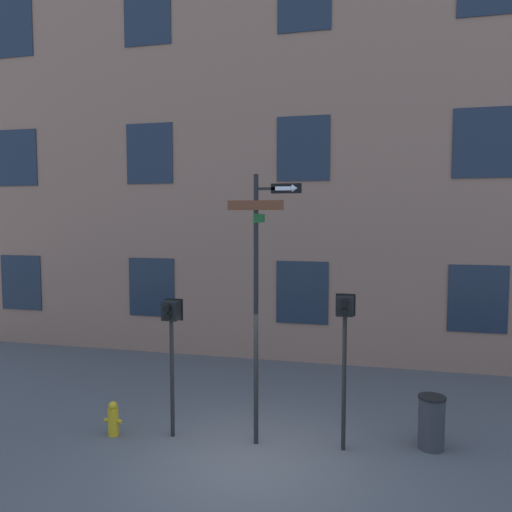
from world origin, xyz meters
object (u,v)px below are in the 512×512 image
(pedestrian_signal_left, at_px, (171,330))
(pedestrian_signal_right, at_px, (345,331))
(fire_hydrant, at_px, (113,419))
(trash_bin, at_px, (431,422))
(street_sign_pole, at_px, (259,287))

(pedestrian_signal_left, height_order, pedestrian_signal_right, pedestrian_signal_right)
(pedestrian_signal_left, relative_size, pedestrian_signal_right, 0.94)
(pedestrian_signal_right, bearing_deg, fire_hydrant, -174.17)
(trash_bin, bearing_deg, fire_hydrant, -171.55)
(fire_hydrant, xyz_separation_m, trash_bin, (6.04, 0.90, 0.17))
(pedestrian_signal_right, relative_size, trash_bin, 2.92)
(street_sign_pole, relative_size, trash_bin, 5.12)
(pedestrian_signal_left, distance_m, fire_hydrant, 2.14)
(street_sign_pole, bearing_deg, fire_hydrant, -173.50)
(pedestrian_signal_right, bearing_deg, street_sign_pole, -175.42)
(pedestrian_signal_left, relative_size, trash_bin, 2.73)
(fire_hydrant, bearing_deg, street_sign_pole, 6.50)
(pedestrian_signal_right, relative_size, fire_hydrant, 4.21)
(pedestrian_signal_left, xyz_separation_m, trash_bin, (4.89, 0.65, -1.62))
(pedestrian_signal_left, bearing_deg, trash_bin, 7.54)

